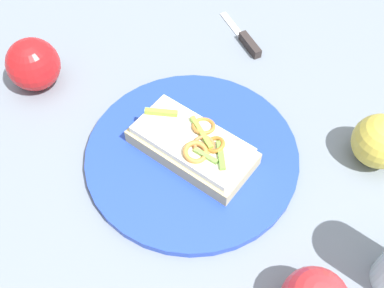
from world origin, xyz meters
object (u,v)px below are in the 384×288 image
(sandwich, at_px, (193,145))
(plate, at_px, (192,155))
(apple_0, at_px, (33,64))
(knife, at_px, (246,40))
(apple_2, at_px, (380,141))

(sandwich, bearing_deg, plate, -169.88)
(apple_0, height_order, knife, apple_0)
(sandwich, height_order, knife, sandwich)
(apple_0, relative_size, apple_2, 1.08)
(plate, height_order, sandwich, sandwich)
(plate, xyz_separation_m, apple_0, (0.03, 0.28, 0.04))
(apple_0, relative_size, knife, 0.78)
(sandwich, height_order, apple_0, apple_0)
(plate, xyz_separation_m, apple_2, (0.10, -0.24, 0.03))
(apple_2, bearing_deg, knife, 57.84)
(sandwich, relative_size, knife, 1.78)
(plate, relative_size, knife, 2.84)
(apple_2, distance_m, knife, 0.29)
(apple_0, distance_m, apple_2, 0.53)
(sandwich, xyz_separation_m, apple_2, (0.10, -0.24, 0.01))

